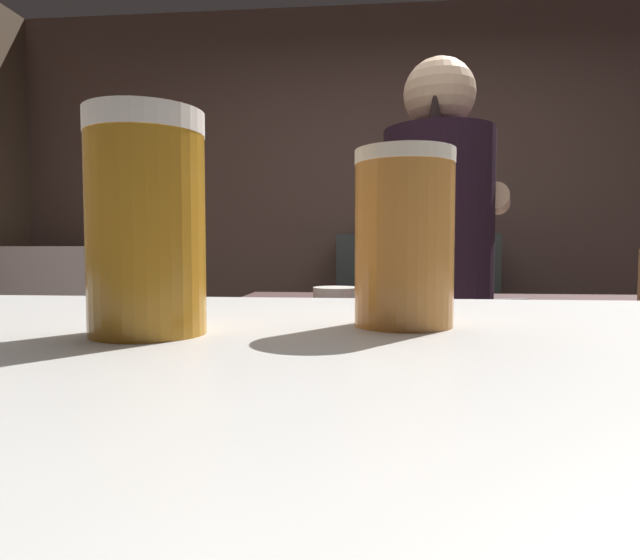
{
  "coord_description": "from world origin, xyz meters",
  "views": [
    {
      "loc": [
        -0.16,
        -1.43,
        1.12
      ],
      "look_at": [
        -0.23,
        -0.75,
        1.08
      ],
      "focal_mm": 30.14,
      "sensor_mm": 36.0,
      "label": 1
    }
  ],
  "objects_px": {
    "mixing_bowl": "(336,294)",
    "pint_glass_near": "(404,239)",
    "bottle_hot_sauce": "(448,221)",
    "pint_glass_far": "(147,224)",
    "mini_fridge": "(71,337)",
    "bottle_soy": "(447,219)",
    "chefs_knife": "(498,300)",
    "bartender": "(437,291)",
    "bottle_vinegar": "(423,217)"
  },
  "relations": [
    {
      "from": "bottle_vinegar",
      "to": "bottle_hot_sauce",
      "type": "bearing_deg",
      "value": -6.45
    },
    {
      "from": "bartender",
      "to": "chefs_knife",
      "type": "xyz_separation_m",
      "value": [
        0.28,
        0.41,
        -0.07
      ]
    },
    {
      "from": "pint_glass_near",
      "to": "pint_glass_far",
      "type": "xyz_separation_m",
      "value": [
        -0.18,
        -0.06,
        0.01
      ]
    },
    {
      "from": "pint_glass_far",
      "to": "bottle_soy",
      "type": "relative_size",
      "value": 0.61
    },
    {
      "from": "chefs_knife",
      "to": "pint_glass_far",
      "type": "height_order",
      "value": "pint_glass_far"
    },
    {
      "from": "bartender",
      "to": "pint_glass_near",
      "type": "relative_size",
      "value": 12.69
    },
    {
      "from": "mini_fridge",
      "to": "mixing_bowl",
      "type": "relative_size",
      "value": 6.27
    },
    {
      "from": "chefs_knife",
      "to": "bottle_soy",
      "type": "bearing_deg",
      "value": 74.8
    },
    {
      "from": "bottle_hot_sauce",
      "to": "pint_glass_far",
      "type": "bearing_deg",
      "value": -101.87
    },
    {
      "from": "bottle_soy",
      "to": "pint_glass_near",
      "type": "bearing_deg",
      "value": -98.43
    },
    {
      "from": "pint_glass_far",
      "to": "bottle_hot_sauce",
      "type": "relative_size",
      "value": 0.77
    },
    {
      "from": "chefs_knife",
      "to": "bottle_hot_sauce",
      "type": "distance_m",
      "value": 1.21
    },
    {
      "from": "mixing_bowl",
      "to": "pint_glass_near",
      "type": "bearing_deg",
      "value": -84.47
    },
    {
      "from": "mixing_bowl",
      "to": "chefs_knife",
      "type": "xyz_separation_m",
      "value": [
        0.62,
        0.02,
        -0.02
      ]
    },
    {
      "from": "chefs_knife",
      "to": "bottle_vinegar",
      "type": "relative_size",
      "value": 0.91
    },
    {
      "from": "chefs_knife",
      "to": "mixing_bowl",
      "type": "bearing_deg",
      "value": 165.52
    },
    {
      "from": "pint_glass_near",
      "to": "mini_fridge",
      "type": "bearing_deg",
      "value": 124.56
    },
    {
      "from": "bottle_hot_sauce",
      "to": "pint_glass_near",
      "type": "bearing_deg",
      "value": -98.6
    },
    {
      "from": "bottle_hot_sauce",
      "to": "mini_fridge",
      "type": "bearing_deg",
      "value": -178.09
    },
    {
      "from": "mini_fridge",
      "to": "bottle_soy",
      "type": "xyz_separation_m",
      "value": [
        2.35,
        0.24,
        0.74
      ]
    },
    {
      "from": "mini_fridge",
      "to": "chefs_knife",
      "type": "distance_m",
      "value": 2.62
    },
    {
      "from": "mini_fridge",
      "to": "bartender",
      "type": "bearing_deg",
      "value": -35.4
    },
    {
      "from": "mixing_bowl",
      "to": "pint_glass_near",
      "type": "height_order",
      "value": "pint_glass_near"
    },
    {
      "from": "chefs_knife",
      "to": "pint_glass_far",
      "type": "xyz_separation_m",
      "value": [
        -0.64,
        -1.75,
        0.21
      ]
    },
    {
      "from": "mini_fridge",
      "to": "bottle_vinegar",
      "type": "relative_size",
      "value": 4.28
    },
    {
      "from": "mixing_bowl",
      "to": "pint_glass_far",
      "type": "height_order",
      "value": "pint_glass_far"
    },
    {
      "from": "bottle_vinegar",
      "to": "chefs_knife",
      "type": "bearing_deg",
      "value": -81.37
    },
    {
      "from": "pint_glass_far",
      "to": "bartender",
      "type": "bearing_deg",
      "value": 75.02
    },
    {
      "from": "mini_fridge",
      "to": "bottle_vinegar",
      "type": "bearing_deg",
      "value": 2.47
    },
    {
      "from": "mixing_bowl",
      "to": "bottle_hot_sauce",
      "type": "xyz_separation_m",
      "value": [
        0.59,
        1.17,
        0.34
      ]
    },
    {
      "from": "mixing_bowl",
      "to": "pint_glass_far",
      "type": "xyz_separation_m",
      "value": [
        -0.02,
        -1.73,
        0.19
      ]
    },
    {
      "from": "bottle_soy",
      "to": "pint_glass_far",
      "type": "bearing_deg",
      "value": -101.54
    },
    {
      "from": "bottle_vinegar",
      "to": "bartender",
      "type": "bearing_deg",
      "value": -93.79
    },
    {
      "from": "bottle_soy",
      "to": "bottle_hot_sauce",
      "type": "bearing_deg",
      "value": -95.33
    },
    {
      "from": "pint_glass_near",
      "to": "pint_glass_far",
      "type": "height_order",
      "value": "pint_glass_far"
    },
    {
      "from": "mini_fridge",
      "to": "pint_glass_far",
      "type": "bearing_deg",
      "value": -58.57
    },
    {
      "from": "mini_fridge",
      "to": "mixing_bowl",
      "type": "xyz_separation_m",
      "value": [
        1.74,
        -1.09,
        0.38
      ]
    },
    {
      "from": "pint_glass_near",
      "to": "bottle_vinegar",
      "type": "xyz_separation_m",
      "value": [
        0.28,
        2.85,
        0.18
      ]
    },
    {
      "from": "bottle_hot_sauce",
      "to": "bartender",
      "type": "bearing_deg",
      "value": -99.13
    },
    {
      "from": "bartender",
      "to": "chefs_knife",
      "type": "bearing_deg",
      "value": -20.59
    },
    {
      "from": "pint_glass_near",
      "to": "mixing_bowl",
      "type": "bearing_deg",
      "value": 95.53
    },
    {
      "from": "mini_fridge",
      "to": "bottle_vinegar",
      "type": "distance_m",
      "value": 2.31
    },
    {
      "from": "bartender",
      "to": "chefs_knife",
      "type": "height_order",
      "value": "bartender"
    },
    {
      "from": "mini_fridge",
      "to": "mixing_bowl",
      "type": "bearing_deg",
      "value": -32.03
    },
    {
      "from": "mini_fridge",
      "to": "pint_glass_far",
      "type": "height_order",
      "value": "pint_glass_far"
    },
    {
      "from": "mini_fridge",
      "to": "chefs_knife",
      "type": "height_order",
      "value": "mini_fridge"
    },
    {
      "from": "mixing_bowl",
      "to": "bottle_hot_sauce",
      "type": "height_order",
      "value": "bottle_hot_sauce"
    },
    {
      "from": "bottle_soy",
      "to": "bartender",
      "type": "bearing_deg",
      "value": -98.79
    },
    {
      "from": "bottle_hot_sauce",
      "to": "chefs_knife",
      "type": "bearing_deg",
      "value": -88.45
    },
    {
      "from": "bartender",
      "to": "mini_fridge",
      "type": "bearing_deg",
      "value": 68.77
    }
  ]
}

